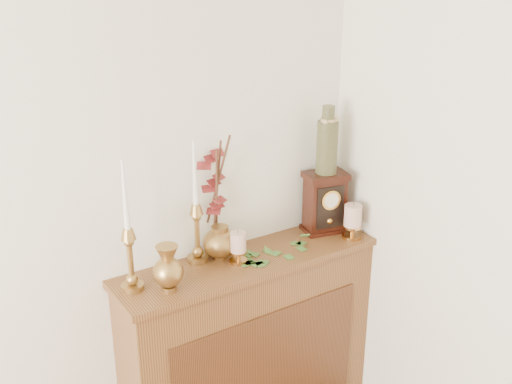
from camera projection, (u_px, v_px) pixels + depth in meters
console_shelf at (250, 351)px, 2.81m from camera, size 1.24×0.34×0.93m
candlestick_left at (129, 249)px, 2.31m from camera, size 0.09×0.09×0.54m
candlestick_center at (197, 224)px, 2.54m from camera, size 0.09×0.09×0.54m
bud_vase at (168, 269)px, 2.33m from camera, size 0.12×0.12×0.20m
ginger_jar at (214, 201)px, 2.57m from camera, size 0.23×0.25×0.57m
pillar_candle_left at (238, 246)px, 2.56m from camera, size 0.08×0.08×0.15m
pillar_candle_right at (353, 220)px, 2.79m from camera, size 0.09×0.09×0.18m
ivy_garland at (285, 250)px, 2.67m from camera, size 0.38×0.18×0.07m
mantel_clock at (325, 203)px, 2.84m from camera, size 0.22×0.18×0.30m
ceramic_vase at (327, 143)px, 2.74m from camera, size 0.10×0.10×0.32m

